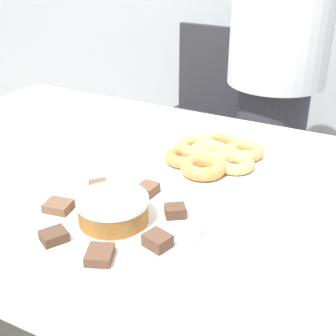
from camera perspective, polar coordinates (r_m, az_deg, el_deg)
name	(u,v)px	position (r m, az deg, el deg)	size (l,w,h in m)	color
table	(183,211)	(1.21, 1.83, -5.30)	(1.87, 1.04, 0.73)	silver
person_standing	(277,72)	(1.94, 13.09, 11.34)	(0.38, 0.38, 1.54)	#383842
office_chair_left	(201,133)	(2.25, 4.09, 4.31)	(0.46, 0.46, 0.91)	black
plate_cake	(114,222)	(1.04, -6.62, -6.58)	(0.39, 0.39, 0.01)	white
plate_donuts	(211,161)	(1.30, 5.23, 0.92)	(0.33, 0.33, 0.01)	white
frosted_cake	(113,209)	(1.02, -6.72, -5.01)	(0.16, 0.16, 0.06)	#9E662D
lamington_0	(158,241)	(0.94, -1.28, -8.83)	(0.06, 0.06, 0.03)	brown
lamington_1	(175,211)	(1.04, 0.89, -5.27)	(0.06, 0.06, 0.02)	#513828
lamington_2	(148,189)	(1.12, -2.50, -2.59)	(0.05, 0.05, 0.02)	brown
lamington_3	(99,187)	(1.14, -8.37, -2.31)	(0.07, 0.07, 0.02)	brown
lamington_4	(58,206)	(1.09, -13.23, -4.55)	(0.07, 0.06, 0.02)	brown
lamington_5	(54,236)	(0.99, -13.74, -8.06)	(0.06, 0.07, 0.02)	#513828
lamington_6	(100,255)	(0.92, -8.33, -10.43)	(0.07, 0.07, 0.02)	brown
donut_0	(211,153)	(1.29, 5.27, 1.87)	(0.12, 0.12, 0.04)	#E5AD66
donut_1	(198,147)	(1.32, 3.62, 2.53)	(0.12, 0.12, 0.04)	tan
donut_2	(184,156)	(1.27, 2.02, 1.41)	(0.11, 0.11, 0.03)	#C68447
donut_3	(203,167)	(1.21, 4.28, 0.12)	(0.12, 0.12, 0.04)	#D18E4C
donut_4	(234,163)	(1.25, 8.07, 0.60)	(0.11, 0.11, 0.03)	#E5AD66
donut_5	(245,151)	(1.32, 9.32, 2.08)	(0.11, 0.11, 0.03)	tan
donut_6	(219,143)	(1.36, 6.28, 3.00)	(0.11, 0.11, 0.03)	#C68447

